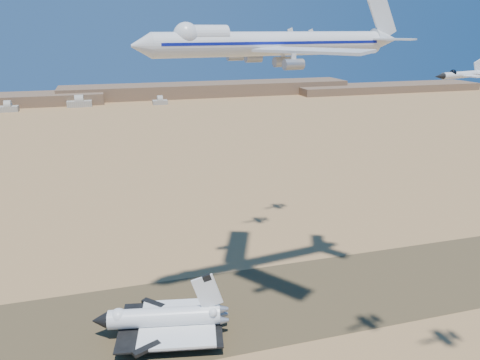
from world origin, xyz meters
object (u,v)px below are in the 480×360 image
object	(u,v)px
crew_c	(198,343)
chase_jet_a	(461,74)
chase_jet_e	(301,36)
crew_b	(197,342)
chase_jet_d	(278,36)
crew_a	(183,343)
carrier_747	(266,44)
shuttle	(163,319)

from	to	relation	value
crew_c	chase_jet_a	xyz separation A→B (m)	(53.50, -36.36, 84.70)
chase_jet_e	crew_b	bearing A→B (deg)	-141.64
crew_c	chase_jet_d	xyz separation A→B (m)	(45.64, 55.93, 91.47)
crew_a	chase_jet_d	world-z (taller)	chase_jet_d
crew_a	chase_jet_d	distance (m)	117.67
crew_b	chase_jet_a	bearing A→B (deg)	-143.40
carrier_747	crew_b	xyz separation A→B (m)	(-25.80, -12.76, -89.85)
crew_b	chase_jet_d	distance (m)	116.33
shuttle	chase_jet_d	world-z (taller)	chase_jet_d
crew_a	chase_jet_a	bearing A→B (deg)	-117.32
chase_jet_a	chase_jet_d	distance (m)	92.87
chase_jet_d	carrier_747	bearing A→B (deg)	-120.49
crew_b	chase_jet_a	xyz separation A→B (m)	(53.51, -36.69, 84.65)
crew_a	crew_b	size ratio (longest dim) A/B	1.02
crew_a	chase_jet_e	xyz separation A→B (m)	(66.39, 70.59, 91.00)
chase_jet_d	chase_jet_e	xyz separation A→B (m)	(16.39, 15.90, -0.41)
crew_c	chase_jet_e	bearing A→B (deg)	-102.25
chase_jet_a	chase_jet_e	size ratio (longest dim) A/B	1.06
carrier_747	chase_jet_a	bearing A→B (deg)	-67.98
shuttle	crew_a	distance (m)	10.00
crew_b	crew_c	bearing A→B (deg)	162.60
crew_a	chase_jet_a	xyz separation A→B (m)	(57.86, -37.59, 84.63)
crew_a	crew_c	world-z (taller)	crew_a
crew_b	chase_jet_a	world-z (taller)	chase_jet_a
crew_c	chase_jet_e	size ratio (longest dim) A/B	0.11
carrier_747	crew_b	world-z (taller)	carrier_747
shuttle	crew_a	xyz separation A→B (m)	(5.03, -7.15, -4.85)
crew_a	shuttle	bearing A→B (deg)	40.85
chase_jet_e	chase_jet_a	bearing A→B (deg)	-105.20
shuttle	crew_c	size ratio (longest dim) A/B	27.90
chase_jet_e	crew_a	bearing A→B (deg)	-143.93
carrier_747	chase_jet_a	xyz separation A→B (m)	(27.71, -49.45, -5.20)
carrier_747	chase_jet_d	distance (m)	47.24
shuttle	chase_jet_d	xyz separation A→B (m)	(55.04, 47.55, 86.55)
chase_jet_a	chase_jet_e	xyz separation A→B (m)	(8.53, 108.19, 6.36)
crew_c	chase_jet_a	distance (m)	106.57
crew_a	chase_jet_d	xyz separation A→B (m)	(50.00, 54.70, 91.40)
carrier_747	crew_c	xyz separation A→B (m)	(-25.79, -13.09, -89.90)
shuttle	carrier_747	bearing A→B (deg)	18.40
shuttle	crew_a	bearing A→B (deg)	-44.07
carrier_747	chase_jet_e	world-z (taller)	carrier_747
crew_a	chase_jet_d	bearing A→B (deg)	-36.74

